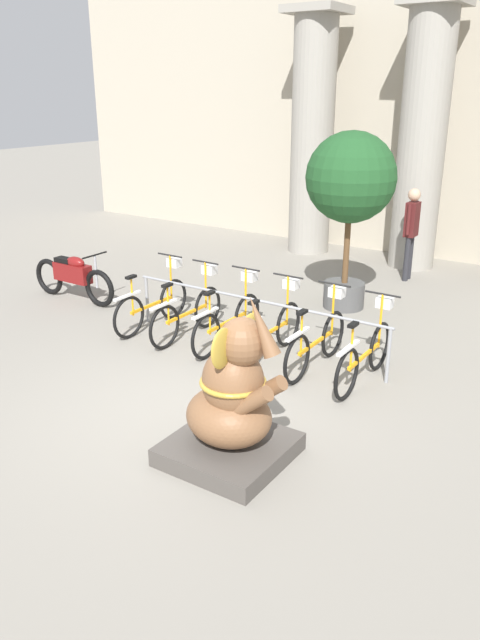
# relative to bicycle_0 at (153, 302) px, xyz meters

# --- Properties ---
(ground_plane) EXTENTS (60.00, 60.00, 0.00)m
(ground_plane) POSITION_rel_bicycle_0_xyz_m (2.16, -1.82, -0.41)
(ground_plane) COLOR gray
(building_facade) EXTENTS (20.00, 0.20, 6.00)m
(building_facade) POSITION_rel_bicycle_0_xyz_m (2.16, 6.78, 2.59)
(building_facade) COLOR #B2A893
(building_facade) RESTS_ON ground_plane
(column_left) EXTENTS (1.17, 1.17, 5.16)m
(column_left) POSITION_rel_bicycle_0_xyz_m (-0.30, 5.78, 2.21)
(column_left) COLOR gray
(column_left) RESTS_ON ground_plane
(column_middle) EXTENTS (1.17, 1.17, 5.16)m
(column_middle) POSITION_rel_bicycle_0_xyz_m (2.16, 5.78, 2.21)
(column_middle) COLOR gray
(column_middle) RESTS_ON ground_plane
(bike_rack) EXTENTS (4.17, 0.05, 0.77)m
(bike_rack) POSITION_rel_bicycle_0_xyz_m (1.78, 0.13, 0.21)
(bike_rack) COLOR gray
(bike_rack) RESTS_ON ground_plane
(bicycle_0) EXTENTS (0.48, 1.71, 1.09)m
(bicycle_0) POSITION_rel_bicycle_0_xyz_m (0.00, 0.00, 0.00)
(bicycle_0) COLOR black
(bicycle_0) RESTS_ON ground_plane
(bicycle_1) EXTENTS (0.48, 1.71, 1.09)m
(bicycle_1) POSITION_rel_bicycle_0_xyz_m (0.71, -0.02, 0.00)
(bicycle_1) COLOR black
(bicycle_1) RESTS_ON ground_plane
(bicycle_2) EXTENTS (0.48, 1.71, 1.09)m
(bicycle_2) POSITION_rel_bicycle_0_xyz_m (1.43, 0.02, 0.00)
(bicycle_2) COLOR black
(bicycle_2) RESTS_ON ground_plane
(bicycle_3) EXTENTS (0.48, 1.71, 1.09)m
(bicycle_3) POSITION_rel_bicycle_0_xyz_m (2.14, 0.03, 0.00)
(bicycle_3) COLOR black
(bicycle_3) RESTS_ON ground_plane
(bicycle_4) EXTENTS (0.48, 1.71, 1.09)m
(bicycle_4) POSITION_rel_bicycle_0_xyz_m (2.85, 0.04, 0.00)
(bicycle_4) COLOR black
(bicycle_4) RESTS_ON ground_plane
(bicycle_5) EXTENTS (0.48, 1.71, 1.09)m
(bicycle_5) POSITION_rel_bicycle_0_xyz_m (3.57, -0.01, 0.00)
(bicycle_5) COLOR black
(bicycle_5) RESTS_ON ground_plane
(elephant_statue) EXTENTS (1.16, 1.16, 1.83)m
(elephant_statue) POSITION_rel_bicycle_0_xyz_m (3.16, -2.43, 0.21)
(elephant_statue) COLOR #4C4742
(elephant_statue) RESTS_ON ground_plane
(motorcycle) EXTENTS (1.95, 0.55, 0.93)m
(motorcycle) POSITION_rel_bicycle_0_xyz_m (-2.05, 0.22, 0.04)
(motorcycle) COLOR black
(motorcycle) RESTS_ON ground_plane
(person_pedestrian) EXTENTS (0.24, 0.47, 1.79)m
(person_pedestrian) POSITION_rel_bicycle_0_xyz_m (2.45, 4.74, 0.68)
(person_pedestrian) COLOR #28282D
(person_pedestrian) RESTS_ON ground_plane
(potted_tree) EXTENTS (1.47, 1.47, 2.95)m
(potted_tree) POSITION_rel_bicycle_0_xyz_m (2.10, 2.54, 1.68)
(potted_tree) COLOR #4C4C4C
(potted_tree) RESTS_ON ground_plane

